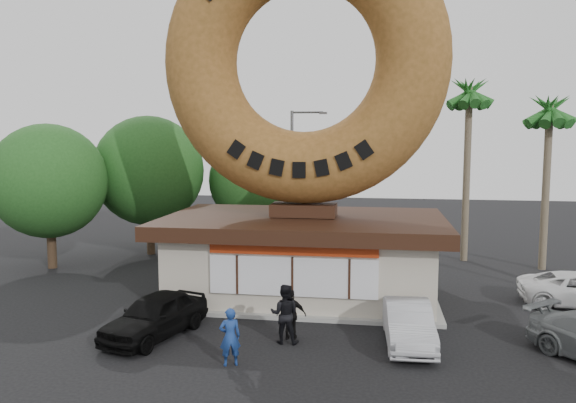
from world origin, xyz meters
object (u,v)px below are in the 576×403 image
(donut_shop, at_px, (304,253))
(giant_donut, at_px, (304,61))
(person_center, at_px, (285,314))
(car_silver, at_px, (408,323))
(street_lamp, at_px, (294,172))
(person_left, at_px, (230,337))
(car_black, at_px, (155,315))
(person_right, at_px, (291,315))

(donut_shop, distance_m, giant_donut, 7.66)
(person_center, distance_m, car_silver, 3.88)
(street_lamp, xyz_separation_m, person_center, (1.95, -15.37, -3.54))
(donut_shop, bearing_deg, person_left, -98.82)
(giant_donut, height_order, car_black, giant_donut)
(donut_shop, bearing_deg, person_center, -89.01)
(person_left, bearing_deg, person_center, -143.96)
(giant_donut, relative_size, person_left, 6.74)
(person_left, bearing_deg, street_lamp, -109.86)
(giant_donut, height_order, street_lamp, giant_donut)
(person_center, xyz_separation_m, person_right, (0.17, 0.34, -0.13))
(car_black, relative_size, car_silver, 1.05)
(street_lamp, bearing_deg, car_silver, -68.73)
(giant_donut, distance_m, person_center, 10.04)
(giant_donut, distance_m, car_black, 11.10)
(car_silver, bearing_deg, donut_shop, 126.17)
(donut_shop, relative_size, person_left, 6.71)
(donut_shop, relative_size, person_right, 6.91)
(street_lamp, relative_size, car_black, 1.92)
(person_right, bearing_deg, person_left, 57.73)
(giant_donut, bearing_deg, car_black, -126.99)
(person_right, distance_m, car_black, 4.42)
(street_lamp, height_order, person_left, street_lamp)
(donut_shop, xyz_separation_m, person_right, (0.26, -5.02, -0.96))
(person_left, distance_m, person_center, 2.35)
(street_lamp, distance_m, person_left, 17.76)
(donut_shop, height_order, giant_donut, giant_donut)
(donut_shop, distance_m, person_left, 7.50)
(car_black, bearing_deg, street_lamp, 98.22)
(donut_shop, xyz_separation_m, person_left, (-1.14, -7.35, -0.93))
(street_lamp, bearing_deg, person_right, -82.00)
(giant_donut, height_order, person_left, giant_donut)
(person_right, bearing_deg, car_black, 4.61)
(donut_shop, height_order, person_left, donut_shop)
(giant_donut, relative_size, street_lamp, 1.41)
(street_lamp, xyz_separation_m, car_silver, (5.79, -14.86, -3.83))
(person_center, xyz_separation_m, car_silver, (3.84, 0.51, -0.28))
(person_center, height_order, car_silver, person_center)
(donut_shop, height_order, car_black, donut_shop)
(street_lamp, bearing_deg, person_left, -87.64)
(person_center, bearing_deg, car_black, 0.63)
(person_right, bearing_deg, giant_donut, -88.34)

